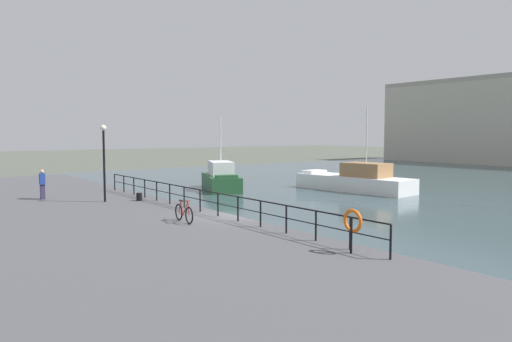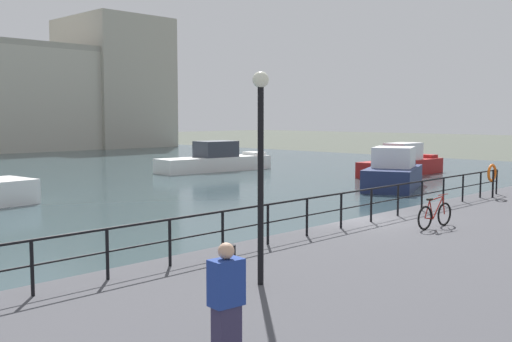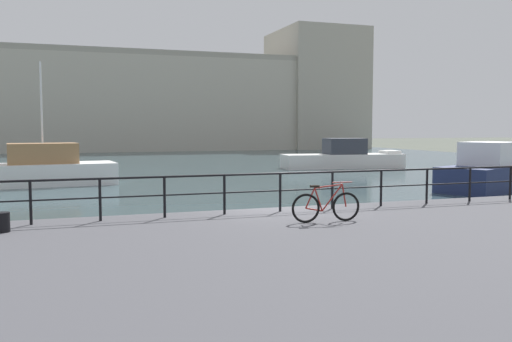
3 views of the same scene
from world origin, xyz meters
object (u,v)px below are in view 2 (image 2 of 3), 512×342
moored_blue_motorboat (402,164)px  life_ring_stand (492,174)px  moored_green_narrowboat (215,160)px  standing_person (226,304)px  moored_harbor_tender (393,173)px  quay_lamp_post (261,148)px  mooring_bollard (229,254)px  parked_bicycle (435,215)px

moored_blue_motorboat → life_ring_stand: moored_blue_motorboat is taller
moored_green_narrowboat → standing_person: standing_person is taller
moored_harbor_tender → standing_person: 28.15m
moored_blue_motorboat → standing_person: size_ratio=4.90×
moored_harbor_tender → moored_blue_motorboat: moored_harbor_tender is taller
quay_lamp_post → moored_blue_motorboat: bearing=26.0°
moored_blue_motorboat → life_ring_stand: bearing=-138.8°
standing_person → mooring_bollard: bearing=142.9°
moored_green_narrowboat → standing_person: (-25.51, -28.82, 0.88)m
life_ring_stand → moored_green_narrowboat: bearing=75.3°
mooring_bollard → moored_blue_motorboat: bearing=23.8°
moored_blue_motorboat → standing_person: (-32.59, -16.81, 0.89)m
mooring_bollard → life_ring_stand: (15.25, 0.49, 0.75)m
moored_blue_motorboat → standing_person: standing_person is taller
life_ring_stand → quay_lamp_post: 16.20m
moored_harbor_tender → life_ring_stand: 10.15m
parked_bicycle → mooring_bollard: 7.44m
moored_green_narrowboat → life_ring_stand: moored_green_narrowboat is taller
moored_blue_motorboat → life_ring_stand: (-13.43, -12.18, 1.00)m
mooring_bollard → standing_person: bearing=-133.3°
mooring_bollard → life_ring_stand: 15.28m
life_ring_stand → quay_lamp_post: size_ratio=0.33×
parked_bicycle → standing_person: 11.64m
mooring_bollard → standing_person: size_ratio=0.26×
moored_harbor_tender → moored_blue_motorboat: 8.53m
moored_blue_motorboat → parked_bicycle: bearing=-148.0°
standing_person → life_ring_stand: bearing=109.8°
moored_green_narrowboat → life_ring_stand: size_ratio=6.86×
moored_green_narrowboat → standing_person: 38.50m
mooring_bollard → quay_lamp_post: quay_lamp_post is taller
quay_lamp_post → standing_person: (-3.20, -2.46, -1.86)m
parked_bicycle → quay_lamp_post: 8.40m
standing_person → parked_bicycle: bearing=111.0°
mooring_bollard → parked_bicycle: bearing=-9.1°
moored_harbor_tender → parked_bicycle: 16.97m
moored_green_narrowboat → life_ring_stand: bearing=-98.6°
moored_blue_motorboat → standing_person: bearing=-153.7°
moored_green_narrowboat → life_ring_stand: 25.03m
moored_green_narrowboat → parked_bicycle: moored_green_narrowboat is taller
moored_harbor_tender → parked_bicycle: (-13.77, -9.90, 0.29)m
moored_harbor_tender → life_ring_stand: size_ratio=4.55×
standing_person → moored_harbor_tender: bearing=123.5°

